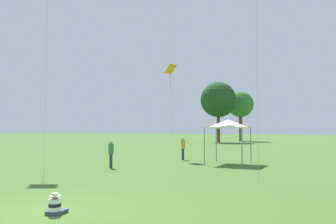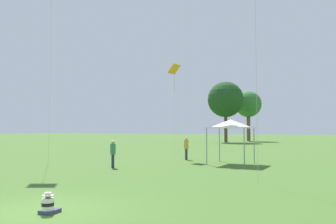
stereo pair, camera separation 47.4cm
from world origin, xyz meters
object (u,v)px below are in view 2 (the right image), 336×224
at_px(person_standing_0, 186,146).
at_px(canopy_tent, 231,124).
at_px(person_standing_1, 113,151).
at_px(seated_toddler, 48,205).
at_px(distant_tree_1, 248,104).
at_px(kite_1, 174,72).
at_px(distant_tree_0, 226,100).

bearing_deg(person_standing_0, canopy_tent, 39.25).
xyz_separation_m(person_standing_1, canopy_tent, (5.64, 4.94, 1.60)).
xyz_separation_m(seated_toddler, distant_tree_1, (-6.48, 56.54, 6.79)).
distance_m(kite_1, distant_tree_1, 40.08).
relative_size(canopy_tent, distant_tree_0, 0.27).
bearing_deg(person_standing_1, seated_toddler, -106.13).
height_order(person_standing_0, canopy_tent, canopy_tent).
relative_size(seated_toddler, person_standing_0, 0.34).
bearing_deg(kite_1, canopy_tent, 123.05).
bearing_deg(person_standing_0, kite_1, -150.19).
bearing_deg(person_standing_1, person_standing_0, 31.39).
xyz_separation_m(seated_toddler, canopy_tent, (1.15, 14.21, 2.32)).
xyz_separation_m(canopy_tent, distant_tree_0, (-9.97, 34.74, 4.88)).
relative_size(seated_toddler, canopy_tent, 0.20).
bearing_deg(distant_tree_0, person_standing_0, -79.33).
xyz_separation_m(person_standing_0, canopy_tent, (3.71, -1.51, 1.56)).
distance_m(canopy_tent, kite_1, 6.95).
distance_m(seated_toddler, person_standing_0, 15.95).
distance_m(seated_toddler, person_standing_1, 10.33).
bearing_deg(seated_toddler, distant_tree_1, 92.22).
xyz_separation_m(kite_1, distant_tree_1, (-2.60, 39.99, 0.29)).
bearing_deg(distant_tree_1, seated_toddler, -83.46).
height_order(person_standing_0, person_standing_1, person_standing_0).
relative_size(kite_1, distant_tree_0, 0.69).
bearing_deg(person_standing_0, person_standing_1, -45.26).
bearing_deg(canopy_tent, distant_tree_0, 106.01).
height_order(seated_toddler, distant_tree_1, distant_tree_1).
relative_size(seated_toddler, distant_tree_0, 0.05).
relative_size(person_standing_0, kite_1, 0.23).
bearing_deg(distant_tree_0, kite_1, -81.35).
bearing_deg(seated_toddler, kite_1, 98.89).
xyz_separation_m(person_standing_0, kite_1, (-1.33, 0.82, 5.74)).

